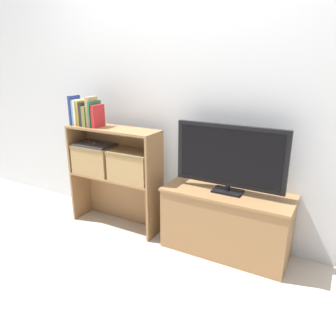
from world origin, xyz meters
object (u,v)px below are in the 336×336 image
object	(u,v)px
book_olive	(89,116)
laptop	(94,144)
book_ivory	(80,112)
storage_basket_right	(132,165)
book_navy	(75,110)
book_tan	(92,112)
book_charcoal	(85,114)
book_skyblue	(77,112)
tv_stand	(226,222)
book_forest	(95,114)
storage_basket_left	(95,158)
book_crimson	(98,116)
book_mustard	(82,113)
tv	(230,157)

from	to	relation	value
book_olive	laptop	bearing A→B (deg)	33.61
book_ivory	storage_basket_right	world-z (taller)	book_ivory
book_navy	laptop	xyz separation A→B (m)	(0.18, 0.02, -0.29)
book_ivory	book_tan	size ratio (longest dim) A/B	0.88
book_charcoal	storage_basket_right	xyz separation A→B (m)	(0.47, 0.02, -0.40)
book_tan	laptop	distance (m)	0.29
book_skyblue	book_tan	world-z (taller)	book_tan
tv_stand	book_navy	distance (m)	1.61
book_forest	storage_basket_left	distance (m)	0.41
book_ivory	book_tan	bearing A→B (deg)	0.00
book_charcoal	book_olive	world-z (taller)	book_charcoal
tv_stand	laptop	world-z (taller)	laptop
storage_basket_left	book_crimson	bearing A→B (deg)	-11.18
book_forest	book_charcoal	bearing A→B (deg)	180.00
book_navy	book_crimson	xyz separation A→B (m)	(0.26, 0.00, -0.03)
book_navy	book_forest	size ratio (longest dim) A/B	1.15
book_mustard	storage_basket_left	world-z (taller)	book_mustard
book_tan	storage_basket_right	world-z (taller)	book_tan
tv_stand	book_navy	world-z (taller)	book_navy
book_charcoal	book_tan	xyz separation A→B (m)	(0.08, 0.00, 0.02)
book_olive	storage_basket_left	world-z (taller)	book_olive
tv	storage_basket_right	size ratio (longest dim) A/B	2.17
book_olive	book_navy	bearing A→B (deg)	180.00
book_mustard	book_crimson	bearing A→B (deg)	0.00
book_skyblue	book_navy	bearing A→B (deg)	180.00
book_skyblue	book_forest	bearing A→B (deg)	0.00
book_navy	book_crimson	world-z (taller)	book_navy
book_navy	storage_basket_right	xyz separation A→B (m)	(0.59, 0.02, -0.42)
book_mustard	book_navy	bearing A→B (deg)	180.00
book_crimson	storage_basket_right	xyz separation A→B (m)	(0.33, 0.02, -0.39)
book_charcoal	storage_basket_left	distance (m)	0.40
book_navy	book_mustard	xyz separation A→B (m)	(0.08, 0.00, -0.02)
book_mustard	book_forest	xyz separation A→B (m)	(0.14, 0.00, 0.00)
tv	book_navy	distance (m)	1.44
book_navy	book_mustard	bearing A→B (deg)	0.00
book_navy	book_tan	world-z (taller)	same
book_olive	storage_basket_left	xyz separation A→B (m)	(0.02, 0.02, -0.38)
book_mustard	storage_basket_right	bearing A→B (deg)	1.79
book_charcoal	book_crimson	size ratio (longest dim) A/B	1.09
book_mustard	book_olive	bearing A→B (deg)	0.00
book_navy	book_ivory	xyz separation A→B (m)	(0.06, 0.00, -0.02)
book_charcoal	book_crimson	world-z (taller)	book_charcoal
book_skyblue	book_olive	distance (m)	0.13
tv_stand	book_olive	bearing A→B (deg)	-176.06
book_skyblue	book_forest	size ratio (longest dim) A/B	1.00
book_skyblue	laptop	distance (m)	0.32
book_tan	storage_basket_left	world-z (taller)	book_tan
book_ivory	book_forest	size ratio (longest dim) A/B	1.01
book_mustard	book_crimson	world-z (taller)	book_mustard
book_skyblue	storage_basket_right	world-z (taller)	book_skyblue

